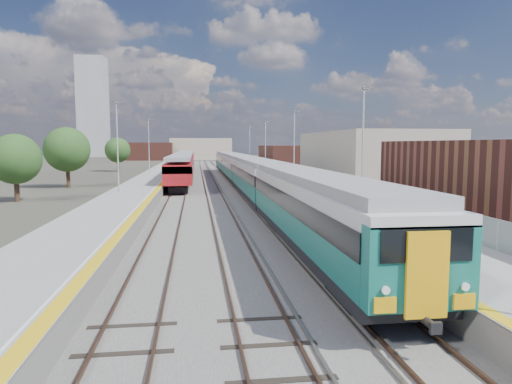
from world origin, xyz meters
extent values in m
plane|color=#47443A|center=(0.00, 50.00, 0.00)|extent=(320.00, 320.00, 0.00)
cube|color=#565451|center=(-2.25, 52.50, 0.03)|extent=(10.50, 155.00, 0.06)
cube|color=#4C3323|center=(0.78, 55.00, 0.11)|extent=(0.07, 160.00, 0.14)
cube|color=#4C3323|center=(2.22, 55.00, 0.11)|extent=(0.07, 160.00, 0.14)
cube|color=#4C3323|center=(-2.72, 55.00, 0.11)|extent=(0.07, 160.00, 0.14)
cube|color=#4C3323|center=(-1.28, 55.00, 0.11)|extent=(0.07, 160.00, 0.14)
cube|color=#4C3323|center=(-6.22, 55.00, 0.11)|extent=(0.07, 160.00, 0.14)
cube|color=#4C3323|center=(-4.78, 55.00, 0.11)|extent=(0.07, 160.00, 0.14)
cube|color=gray|center=(0.45, 55.00, 0.10)|extent=(0.08, 160.00, 0.10)
cube|color=gray|center=(-0.95, 55.00, 0.10)|extent=(0.08, 160.00, 0.10)
cube|color=slate|center=(5.25, 52.50, 0.50)|extent=(4.70, 155.00, 1.00)
cube|color=gray|center=(5.25, 52.50, 1.00)|extent=(4.70, 155.00, 0.03)
cube|color=gold|center=(3.15, 52.50, 1.02)|extent=(0.40, 155.00, 0.01)
cube|color=gray|center=(7.45, 52.50, 1.60)|extent=(0.06, 155.00, 1.20)
cylinder|color=#9EA0A3|center=(6.60, 22.00, 4.77)|extent=(0.12, 0.12, 7.50)
cube|color=#4C4C4F|center=(6.85, 22.00, 8.42)|extent=(0.70, 0.18, 0.14)
cylinder|color=#9EA0A3|center=(6.60, 42.00, 4.77)|extent=(0.12, 0.12, 7.50)
cube|color=#4C4C4F|center=(6.85, 42.00, 8.42)|extent=(0.70, 0.18, 0.14)
cylinder|color=#9EA0A3|center=(6.60, 62.00, 4.77)|extent=(0.12, 0.12, 7.50)
cube|color=#4C4C4F|center=(6.85, 62.00, 8.42)|extent=(0.70, 0.18, 0.14)
cylinder|color=#9EA0A3|center=(6.60, 82.00, 4.77)|extent=(0.12, 0.12, 7.50)
cube|color=#4C4C4F|center=(6.85, 82.00, 8.42)|extent=(0.70, 0.18, 0.14)
cube|color=slate|center=(-9.05, 52.50, 0.50)|extent=(4.30, 155.00, 1.00)
cube|color=gray|center=(-9.05, 52.50, 1.00)|extent=(4.30, 155.00, 0.03)
cube|color=gold|center=(-7.15, 52.50, 1.02)|extent=(0.45, 155.00, 0.01)
cube|color=silver|center=(-7.50, 52.50, 1.03)|extent=(0.08, 155.00, 0.01)
cylinder|color=#9EA0A3|center=(-10.20, 34.00, 4.77)|extent=(0.12, 0.12, 7.50)
cube|color=#4C4C4F|center=(-9.95, 34.00, 8.42)|extent=(0.70, 0.18, 0.14)
cylinder|color=#9EA0A3|center=(-10.20, 60.00, 4.77)|extent=(0.12, 0.12, 7.50)
cube|color=#4C4C4F|center=(-9.95, 60.00, 8.42)|extent=(0.70, 0.18, 0.14)
cube|color=tan|center=(16.00, 45.00, 3.20)|extent=(11.00, 22.00, 6.40)
cube|color=brown|center=(13.00, 78.00, 2.40)|extent=(8.00, 18.00, 4.80)
cube|color=tan|center=(-2.00, 150.00, 3.50)|extent=(20.00, 14.00, 7.00)
cube|color=brown|center=(-18.00, 145.00, 2.80)|extent=(14.00, 12.00, 5.60)
cube|color=gray|center=(-45.00, 190.00, 20.00)|extent=(11.00, 11.00, 40.00)
cube|color=black|center=(1.50, 14.28, 0.86)|extent=(2.65, 18.99, 0.45)
cube|color=#115A4C|center=(1.50, 14.28, 1.64)|extent=(2.75, 18.99, 1.11)
cube|color=black|center=(1.50, 14.28, 2.51)|extent=(2.80, 18.99, 0.76)
cube|color=#BCBEBE|center=(1.50, 14.28, 3.12)|extent=(2.75, 18.99, 0.47)
cube|color=gray|center=(1.50, 14.28, 3.52)|extent=(2.43, 18.99, 0.39)
cube|color=black|center=(1.50, 33.76, 0.86)|extent=(2.65, 18.99, 0.45)
cube|color=#115A4C|center=(1.50, 33.76, 1.64)|extent=(2.75, 18.99, 1.11)
cube|color=black|center=(1.50, 33.76, 2.51)|extent=(2.80, 18.99, 0.76)
cube|color=#BCBEBE|center=(1.50, 33.76, 3.12)|extent=(2.75, 18.99, 0.47)
cube|color=gray|center=(1.50, 33.76, 3.52)|extent=(2.43, 18.99, 0.39)
cube|color=black|center=(1.50, 53.25, 0.86)|extent=(2.65, 18.99, 0.45)
cube|color=#115A4C|center=(1.50, 53.25, 1.64)|extent=(2.75, 18.99, 1.11)
cube|color=black|center=(1.50, 53.25, 2.51)|extent=(2.80, 18.99, 0.76)
cube|color=#BCBEBE|center=(1.50, 53.25, 3.12)|extent=(2.75, 18.99, 0.47)
cube|color=gray|center=(1.50, 53.25, 3.52)|extent=(2.43, 18.99, 0.39)
cube|color=black|center=(1.50, 72.74, 0.86)|extent=(2.65, 18.99, 0.45)
cube|color=#115A4C|center=(1.50, 72.74, 1.64)|extent=(2.75, 18.99, 1.11)
cube|color=black|center=(1.50, 72.74, 2.51)|extent=(2.80, 18.99, 0.76)
cube|color=#BCBEBE|center=(1.50, 72.74, 3.12)|extent=(2.75, 18.99, 0.47)
cube|color=gray|center=(1.50, 72.74, 3.52)|extent=(2.43, 18.99, 0.39)
cube|color=#115A4C|center=(1.50, 4.54, 2.09)|extent=(2.73, 0.58, 2.04)
cube|color=black|center=(1.50, 4.24, 2.68)|extent=(2.24, 0.06, 0.78)
cube|color=orange|center=(1.50, 4.18, 2.00)|extent=(1.02, 0.10, 2.04)
cube|color=black|center=(-5.50, 47.72, 0.47)|extent=(1.90, 16.13, 0.66)
cube|color=maroon|center=(-5.50, 47.72, 2.05)|extent=(2.80, 18.98, 2.00)
cube|color=black|center=(-5.50, 47.72, 2.55)|extent=(2.86, 18.98, 0.70)
cube|color=gray|center=(-5.50, 47.72, 3.55)|extent=(2.50, 18.98, 0.40)
cube|color=black|center=(-5.50, 67.20, 0.47)|extent=(1.90, 16.13, 0.66)
cube|color=maroon|center=(-5.50, 67.20, 2.05)|extent=(2.80, 18.98, 2.00)
cube|color=black|center=(-5.50, 67.20, 2.55)|extent=(2.86, 18.98, 0.70)
cube|color=gray|center=(-5.50, 67.20, 3.55)|extent=(2.50, 18.98, 0.40)
cube|color=black|center=(-5.50, 86.68, 0.47)|extent=(1.90, 16.13, 0.66)
cube|color=maroon|center=(-5.50, 86.68, 2.05)|extent=(2.80, 18.98, 2.00)
cube|color=black|center=(-5.50, 86.68, 2.55)|extent=(2.86, 18.98, 0.70)
cube|color=gray|center=(-5.50, 86.68, 3.55)|extent=(2.50, 18.98, 0.40)
cylinder|color=#382619|center=(-19.24, 36.48, 1.03)|extent=(0.44, 0.44, 2.07)
sphere|color=#21491C|center=(-19.24, 36.48, 3.73)|extent=(4.36, 4.36, 4.36)
cylinder|color=#382619|center=(-18.43, 49.67, 1.22)|extent=(0.44, 0.44, 2.44)
sphere|color=#21491C|center=(-18.43, 49.67, 4.41)|extent=(5.16, 5.16, 5.16)
cylinder|color=#382619|center=(-18.01, 81.56, 1.10)|extent=(0.44, 0.44, 2.19)
sphere|color=#21491C|center=(-18.01, 81.56, 3.96)|extent=(4.63, 4.63, 4.63)
cylinder|color=#382619|center=(22.60, 59.62, 1.08)|extent=(0.44, 0.44, 2.16)
sphere|color=#21491C|center=(22.60, 59.62, 3.90)|extent=(4.56, 4.56, 4.56)
camera|label=1|loc=(-3.73, -5.41, 4.98)|focal=32.00mm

